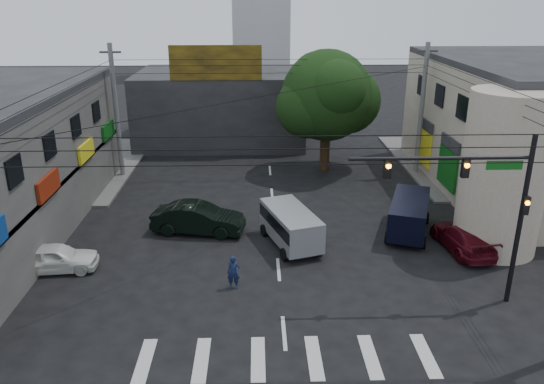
{
  "coord_description": "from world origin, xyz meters",
  "views": [
    {
      "loc": [
        -0.98,
        -20.04,
        12.09
      ],
      "look_at": [
        -0.24,
        4.0,
        3.15
      ],
      "focal_mm": 35.0,
      "sensor_mm": 36.0,
      "label": 1
    }
  ],
  "objects_px": {
    "white_compact": "(55,258)",
    "navy_van": "(409,216)",
    "utility_pole_far_right": "(421,111)",
    "dark_sedan": "(198,219)",
    "traffic_officer": "(234,273)",
    "street_tree": "(327,96)",
    "utility_pole_far_left": "(116,112)",
    "silver_minivan": "(291,228)",
    "maroon_sedan": "(463,238)",
    "traffic_gantry": "(483,194)"
  },
  "relations": [
    {
      "from": "white_compact",
      "to": "navy_van",
      "type": "height_order",
      "value": "navy_van"
    },
    {
      "from": "street_tree",
      "to": "utility_pole_far_left",
      "type": "bearing_deg",
      "value": -176.05
    },
    {
      "from": "dark_sedan",
      "to": "navy_van",
      "type": "bearing_deg",
      "value": -82.59
    },
    {
      "from": "navy_van",
      "to": "traffic_officer",
      "type": "height_order",
      "value": "navy_van"
    },
    {
      "from": "utility_pole_far_left",
      "to": "dark_sedan",
      "type": "distance_m",
      "value": 12.2
    },
    {
      "from": "dark_sedan",
      "to": "white_compact",
      "type": "relative_size",
      "value": 1.29
    },
    {
      "from": "street_tree",
      "to": "traffic_officer",
      "type": "height_order",
      "value": "street_tree"
    },
    {
      "from": "traffic_gantry",
      "to": "dark_sedan",
      "type": "bearing_deg",
      "value": 148.64
    },
    {
      "from": "white_compact",
      "to": "navy_van",
      "type": "distance_m",
      "value": 17.93
    },
    {
      "from": "dark_sedan",
      "to": "utility_pole_far_right",
      "type": "bearing_deg",
      "value": -47.03
    },
    {
      "from": "utility_pole_far_right",
      "to": "dark_sedan",
      "type": "relative_size",
      "value": 1.78
    },
    {
      "from": "traffic_gantry",
      "to": "utility_pole_far_right",
      "type": "height_order",
      "value": "utility_pole_far_right"
    },
    {
      "from": "dark_sedan",
      "to": "maroon_sedan",
      "type": "height_order",
      "value": "dark_sedan"
    },
    {
      "from": "street_tree",
      "to": "white_compact",
      "type": "relative_size",
      "value": 2.18
    },
    {
      "from": "white_compact",
      "to": "utility_pole_far_right",
      "type": "bearing_deg",
      "value": -61.07
    },
    {
      "from": "silver_minivan",
      "to": "traffic_officer",
      "type": "relative_size",
      "value": 3.1
    },
    {
      "from": "traffic_officer",
      "to": "street_tree",
      "type": "bearing_deg",
      "value": 71.51
    },
    {
      "from": "navy_van",
      "to": "utility_pole_far_right",
      "type": "bearing_deg",
      "value": 1.5
    },
    {
      "from": "utility_pole_far_left",
      "to": "utility_pole_far_right",
      "type": "bearing_deg",
      "value": 0.0
    },
    {
      "from": "silver_minivan",
      "to": "dark_sedan",
      "type": "bearing_deg",
      "value": 52.88
    },
    {
      "from": "street_tree",
      "to": "white_compact",
      "type": "distance_m",
      "value": 21.17
    },
    {
      "from": "utility_pole_far_right",
      "to": "silver_minivan",
      "type": "height_order",
      "value": "utility_pole_far_right"
    },
    {
      "from": "dark_sedan",
      "to": "silver_minivan",
      "type": "distance_m",
      "value": 5.17
    },
    {
      "from": "maroon_sedan",
      "to": "navy_van",
      "type": "bearing_deg",
      "value": -50.13
    },
    {
      "from": "utility_pole_far_left",
      "to": "navy_van",
      "type": "relative_size",
      "value": 1.78
    },
    {
      "from": "maroon_sedan",
      "to": "utility_pole_far_left",
      "type": "bearing_deg",
      "value": -37.82
    },
    {
      "from": "street_tree",
      "to": "navy_van",
      "type": "xyz_separation_m",
      "value": [
        3.17,
        -11.11,
        -4.51
      ]
    },
    {
      "from": "traffic_gantry",
      "to": "navy_van",
      "type": "distance_m",
      "value": 7.93
    },
    {
      "from": "white_compact",
      "to": "silver_minivan",
      "type": "xyz_separation_m",
      "value": [
        11.11,
        2.37,
        0.29
      ]
    },
    {
      "from": "silver_minivan",
      "to": "traffic_officer",
      "type": "bearing_deg",
      "value": 128.84
    },
    {
      "from": "utility_pole_far_left",
      "to": "utility_pole_far_right",
      "type": "height_order",
      "value": "same"
    },
    {
      "from": "dark_sedan",
      "to": "silver_minivan",
      "type": "bearing_deg",
      "value": -99.6
    },
    {
      "from": "white_compact",
      "to": "maroon_sedan",
      "type": "bearing_deg",
      "value": -89.94
    },
    {
      "from": "traffic_gantry",
      "to": "traffic_officer",
      "type": "relative_size",
      "value": 4.68
    },
    {
      "from": "street_tree",
      "to": "traffic_officer",
      "type": "xyz_separation_m",
      "value": [
        -6.03,
        -16.63,
        -4.7
      ]
    },
    {
      "from": "dark_sedan",
      "to": "maroon_sedan",
      "type": "distance_m",
      "value": 13.73
    },
    {
      "from": "traffic_gantry",
      "to": "silver_minivan",
      "type": "height_order",
      "value": "traffic_gantry"
    },
    {
      "from": "dark_sedan",
      "to": "traffic_officer",
      "type": "xyz_separation_m",
      "value": [
        2.12,
        -5.92,
        -0.04
      ]
    },
    {
      "from": "street_tree",
      "to": "utility_pole_far_left",
      "type": "xyz_separation_m",
      "value": [
        -14.5,
        -1.0,
        -0.87
      ]
    },
    {
      "from": "traffic_gantry",
      "to": "silver_minivan",
      "type": "bearing_deg",
      "value": 141.66
    },
    {
      "from": "traffic_gantry",
      "to": "maroon_sedan",
      "type": "xyz_separation_m",
      "value": [
        1.52,
        4.8,
        -4.17
      ]
    },
    {
      "from": "maroon_sedan",
      "to": "navy_van",
      "type": "relative_size",
      "value": 0.91
    },
    {
      "from": "navy_van",
      "to": "street_tree",
      "type": "bearing_deg",
      "value": 35.65
    },
    {
      "from": "dark_sedan",
      "to": "maroon_sedan",
      "type": "xyz_separation_m",
      "value": [
        13.5,
        -2.5,
        -0.15
      ]
    },
    {
      "from": "traffic_gantry",
      "to": "maroon_sedan",
      "type": "bearing_deg",
      "value": 72.38
    },
    {
      "from": "utility_pole_far_left",
      "to": "navy_van",
      "type": "distance_m",
      "value": 20.68
    },
    {
      "from": "street_tree",
      "to": "utility_pole_far_right",
      "type": "relative_size",
      "value": 0.95
    },
    {
      "from": "dark_sedan",
      "to": "traffic_officer",
      "type": "distance_m",
      "value": 6.29
    },
    {
      "from": "navy_van",
      "to": "maroon_sedan",
      "type": "bearing_deg",
      "value": -114.18
    },
    {
      "from": "street_tree",
      "to": "dark_sedan",
      "type": "distance_m",
      "value": 14.24
    }
  ]
}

